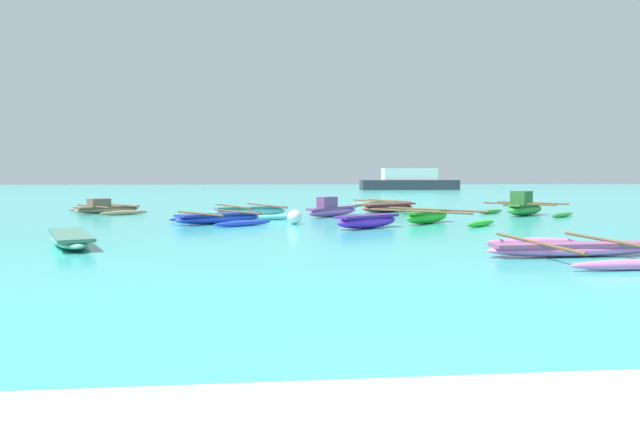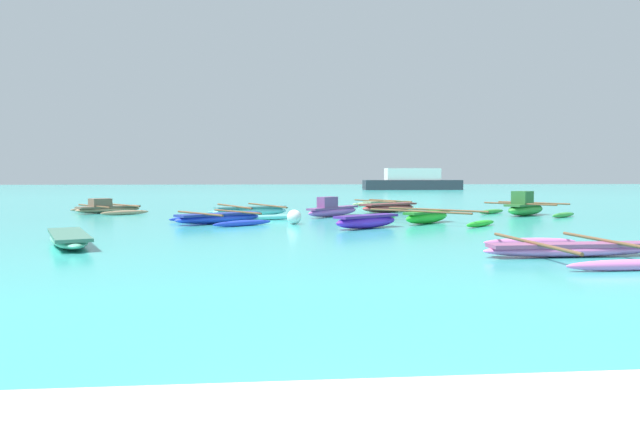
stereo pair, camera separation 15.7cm
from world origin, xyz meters
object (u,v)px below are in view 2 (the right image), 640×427
moored_boat_0 (69,238)px  moored_boat_9 (332,209)px  moored_boat_8 (525,207)px  moored_boat_3 (107,208)px  moored_boat_4 (219,218)px  distant_ferry (412,181)px  moored_boat_1 (382,204)px  moored_boat_6 (367,221)px  moored_boat_10 (427,217)px  moored_boat_2 (389,207)px  moored_boat_7 (572,249)px  moored_boat_5 (250,211)px  mooring_buoy_0 (294,217)px

moored_boat_0 → moored_boat_9: (7.44, 9.40, 0.12)m
moored_boat_0 → moored_boat_8: bearing=97.5°
moored_boat_3 → moored_boat_8: 18.49m
moored_boat_4 → distant_ferry: distant_ferry is taller
moored_boat_1 → moored_boat_3: bearing=168.0°
moored_boat_0 → moored_boat_8: 18.15m
moored_boat_6 → moored_boat_10: moored_boat_10 is taller
moored_boat_2 → moored_boat_10: bearing=-124.0°
moored_boat_7 → distant_ferry: size_ratio=0.31×
moored_boat_3 → moored_boat_5: 7.24m
moored_boat_8 → mooring_buoy_0: 10.60m
moored_boat_2 → distant_ferry: (12.61, 44.77, 0.88)m
moored_boat_4 → distant_ferry: (19.94, 50.53, 0.91)m
moored_boat_6 → mooring_buoy_0: bearing=105.8°
moored_boat_3 → moored_boat_10: (12.90, -6.97, 0.00)m
moored_boat_0 → moored_boat_8: size_ratio=0.91×
moored_boat_3 → moored_boat_10: moored_boat_3 is taller
moored_boat_4 → moored_boat_8: (12.63, 2.96, 0.15)m
moored_boat_10 → moored_boat_0: bearing=163.9°
moored_boat_10 → moored_boat_7: bearing=-130.0°
moored_boat_9 → mooring_buoy_0: 4.15m
moored_boat_7 → moored_boat_9: (-3.57, 12.35, 0.14)m
moored_boat_1 → moored_boat_8: (4.80, -6.83, 0.15)m
moored_boat_0 → moored_boat_1: (10.87, 15.99, 0.02)m
moored_boat_5 → distant_ferry: (18.93, 47.27, 0.88)m
moored_boat_1 → moored_boat_3: moored_boat_3 is taller
moored_boat_2 → distant_ferry: 46.52m
mooring_buoy_0 → distant_ferry: size_ratio=0.04×
moored_boat_3 → mooring_buoy_0: bearing=-77.7°
moored_boat_9 → moored_boat_10: (2.95, -3.84, -0.07)m
moored_boat_8 → moored_boat_6: bearing=175.3°
moored_boat_6 → moored_boat_7: size_ratio=0.64×
moored_boat_0 → moored_boat_3: 12.77m
moored_boat_3 → moored_boat_9: bearing=-55.1°
moored_boat_0 → distant_ferry: 61.22m
moored_boat_5 → distant_ferry: distant_ferry is taller
moored_boat_1 → moored_boat_4: (-7.84, -9.79, 0.01)m
moored_boat_1 → moored_boat_4: bearing=-155.2°
moored_boat_4 → moored_boat_5: 3.42m
moored_boat_6 → moored_boat_4: bearing=118.8°
moored_boat_1 → mooring_buoy_0: 11.59m
moored_boat_0 → moored_boat_4: (3.03, 6.21, 0.02)m
moored_boat_4 → distant_ferry: bearing=32.3°
moored_boat_3 → moored_boat_1: bearing=-23.1°
mooring_buoy_0 → distant_ferry: (17.30, 51.10, 0.85)m
moored_boat_1 → moored_boat_6: (-2.96, -12.17, 0.05)m
moored_boat_0 → moored_boat_5: 10.30m
moored_boat_3 → moored_boat_9: moored_boat_9 is taller
distant_ferry → moored_boat_1: bearing=-106.5°
moored_boat_4 → moored_boat_9: 5.44m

